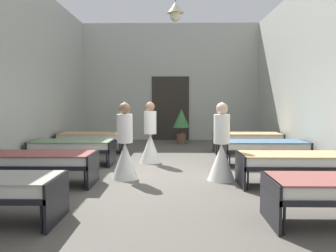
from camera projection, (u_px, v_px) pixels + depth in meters
The scene contains 12 objects.
ground_plane at pixel (167, 176), 7.10m from camera, with size 7.18×12.76×0.10m, color #59544C.
room_shell at pixel (169, 72), 8.33m from camera, with size 6.98×12.36×4.39m.
bed_left_row_1 at pixel (41, 160), 6.15m from camera, with size 1.90×0.84×0.57m.
bed_right_row_1 at pixel (293, 161), 6.08m from camera, with size 1.90×0.84×0.57m.
bed_left_row_2 at pixel (72, 146), 8.05m from camera, with size 1.90×0.84×0.57m.
bed_right_row_2 at pixel (265, 147), 7.97m from camera, with size 1.90×0.84×0.57m.
bed_left_row_3 at pixel (92, 137), 9.94m from camera, with size 1.90×0.84×0.57m.
bed_right_row_3 at pixel (247, 138), 9.87m from camera, with size 1.90×0.84×0.57m.
nurse_near_aisle at pixel (125, 152), 6.62m from camera, with size 0.52×0.52×1.49m.
nurse_mid_aisle at pixel (150, 141), 8.34m from camera, with size 0.52×0.52×1.49m.
nurse_far_aisle at pixel (221, 153), 6.49m from camera, with size 0.52×0.52×1.49m.
potted_plant at pixel (181, 121), 12.01m from camera, with size 0.58×0.58×1.20m.
Camera 1 is at (0.13, -7.00, 1.52)m, focal length 36.86 mm.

